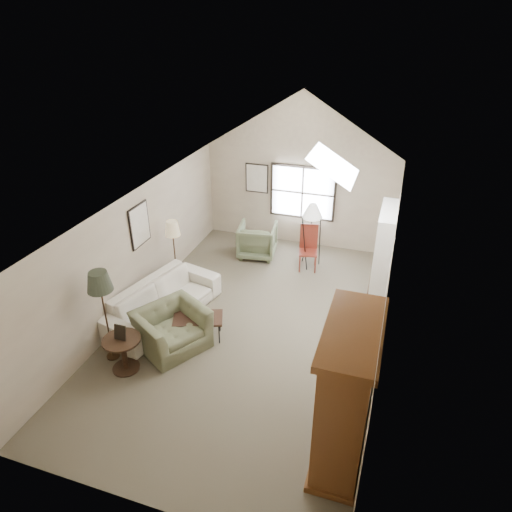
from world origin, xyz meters
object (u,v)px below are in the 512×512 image
(coffee_table, at_px, (199,328))
(side_chair, at_px, (308,249))
(armchair_near, at_px, (172,329))
(side_table, at_px, (124,354))
(sofa, at_px, (163,301))
(armoire, at_px, (346,395))
(armchair_far, at_px, (257,240))

(coffee_table, relative_size, side_chair, 0.83)
(armchair_near, height_order, side_table, armchair_near)
(sofa, distance_m, armchair_near, 0.99)
(sofa, height_order, side_chair, side_chair)
(armoire, distance_m, armchair_near, 3.69)
(armchair_far, xyz_separation_m, coffee_table, (-0.02, -3.57, -0.19))
(sofa, xyz_separation_m, armchair_near, (0.61, -0.77, 0.01))
(armchair_far, relative_size, side_table, 1.43)
(armchair_far, xyz_separation_m, side_chair, (1.39, -0.29, 0.13))
(armoire, distance_m, armchair_far, 6.12)
(armoire, bearing_deg, sofa, 151.65)
(armchair_near, relative_size, side_chair, 1.08)
(coffee_table, xyz_separation_m, side_chair, (1.41, 3.28, 0.32))
(armoire, distance_m, sofa, 4.57)
(armchair_far, bearing_deg, armoire, 110.78)
(armoire, relative_size, coffee_table, 2.35)
(armchair_near, bearing_deg, side_chair, 4.37)
(armoire, bearing_deg, armchair_near, 157.83)
(sofa, bearing_deg, armoire, -104.32)
(sofa, bearing_deg, side_chair, -25.61)
(armoire, bearing_deg, side_chair, 107.51)
(armchair_far, bearing_deg, side_table, 70.90)
(sofa, xyz_separation_m, coffee_table, (0.97, -0.40, -0.15))
(armoire, height_order, coffee_table, armoire)
(armoire, relative_size, armchair_far, 2.33)
(sofa, height_order, coffee_table, sofa)
(armchair_near, height_order, coffee_table, armchair_near)
(armoire, relative_size, armchair_near, 1.82)
(sofa, height_order, armchair_near, armchair_near)
(side_chair, bearing_deg, sofa, -141.75)
(armchair_far, distance_m, coffee_table, 3.57)
(armoire, height_order, armchair_near, armoire)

